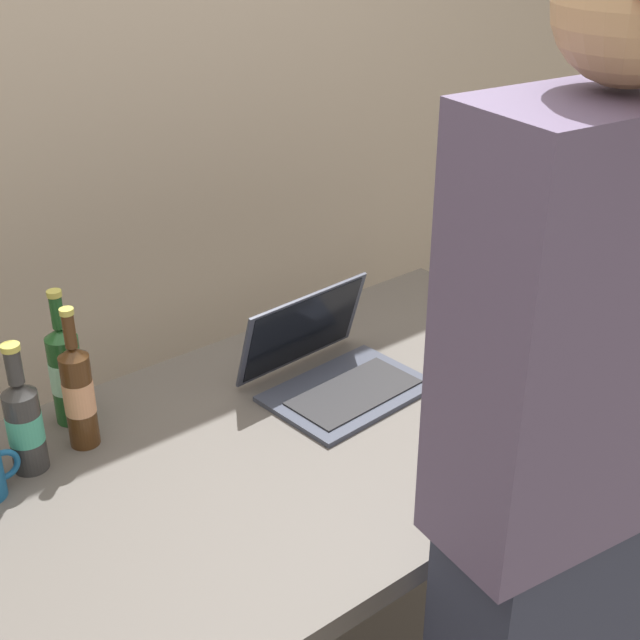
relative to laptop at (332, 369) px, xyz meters
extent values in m
cube|color=#56514C|center=(-0.16, -0.10, -0.07)|extent=(1.58, 0.89, 0.04)
cylinder|color=#2D2D30|center=(0.57, -0.49, -0.43)|extent=(0.06, 0.06, 0.68)
cylinder|color=#2D2D30|center=(0.57, 0.28, -0.43)|extent=(0.06, 0.06, 0.68)
cube|color=#383D4C|center=(0.00, -0.05, -0.04)|extent=(0.37, 0.27, 0.01)
cube|color=#232326|center=(0.00, -0.07, -0.03)|extent=(0.31, 0.17, 0.00)
cube|color=#383D4C|center=(-0.01, 0.10, 0.07)|extent=(0.36, 0.09, 0.20)
cube|color=black|center=(-0.01, 0.10, 0.07)|extent=(0.33, 0.08, 0.18)
cylinder|color=#1E5123|center=(-0.52, 0.25, 0.06)|extent=(0.07, 0.07, 0.20)
cone|color=#1E5123|center=(-0.52, 0.25, 0.17)|extent=(0.07, 0.07, 0.02)
cylinder|color=#1E5123|center=(-0.52, 0.25, 0.22)|extent=(0.03, 0.03, 0.07)
cylinder|color=#BFB74C|center=(-0.52, 0.25, 0.26)|extent=(0.03, 0.03, 0.01)
cylinder|color=#99D9B8|center=(-0.52, 0.25, 0.07)|extent=(0.07, 0.07, 0.07)
cylinder|color=#333333|center=(-0.66, 0.14, 0.04)|extent=(0.07, 0.07, 0.17)
cone|color=#333333|center=(-0.66, 0.14, 0.14)|extent=(0.07, 0.07, 0.02)
cylinder|color=#333333|center=(-0.66, 0.14, 0.19)|extent=(0.03, 0.03, 0.07)
cylinder|color=#BFB74C|center=(-0.66, 0.14, 0.23)|extent=(0.04, 0.04, 0.01)
cylinder|color=#44A98B|center=(-0.66, 0.14, 0.05)|extent=(0.07, 0.07, 0.06)
cylinder|color=#472B14|center=(-0.54, 0.15, 0.06)|extent=(0.06, 0.06, 0.21)
cone|color=#472B14|center=(-0.54, 0.15, 0.17)|extent=(0.06, 0.06, 0.02)
cylinder|color=#472B14|center=(-0.54, 0.15, 0.22)|extent=(0.02, 0.02, 0.07)
cylinder|color=#BFB74C|center=(-0.54, 0.15, 0.26)|extent=(0.03, 0.03, 0.01)
cylinder|color=tan|center=(-0.54, 0.15, 0.07)|extent=(0.06, 0.06, 0.07)
cube|color=#594C6B|center=(-0.14, -0.71, 0.44)|extent=(0.44, 0.25, 0.67)
sphere|color=tan|center=(-0.14, -0.71, 0.88)|extent=(0.20, 0.20, 0.20)
torus|color=#19598C|center=(-0.73, 0.11, 0.01)|extent=(0.07, 0.01, 0.07)
cube|color=tan|center=(-0.16, 0.78, 0.53)|extent=(6.00, 0.10, 2.60)
camera|label=1|loc=(-1.12, -1.33, 1.02)|focal=49.44mm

